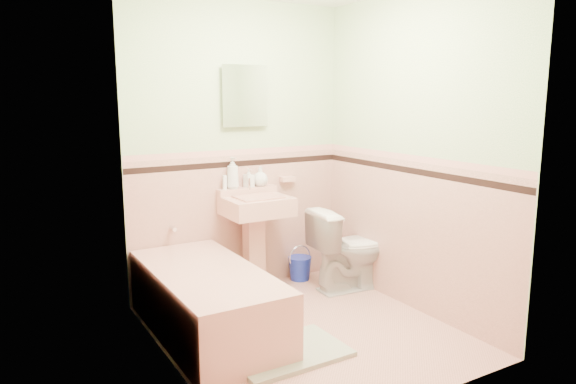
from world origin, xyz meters
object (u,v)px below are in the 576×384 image
medicine_cabinet (244,96)px  toilet (351,249)px  soap_bottle_left (233,173)px  sink (257,246)px  bucket (300,268)px  soap_bottle_mid (249,178)px  bathtub (207,304)px  shoe (258,346)px  soap_bottle_right (260,176)px

medicine_cabinet → toilet: bearing=-34.2°
soap_bottle_left → toilet: size_ratio=0.37×
sink → soap_bottle_left: size_ratio=3.16×
sink → bucket: sink is taller
soap_bottle_mid → sink: bearing=-95.7°
bathtub → shoe: bathtub is taller
bathtub → bucket: (1.18, 0.64, -0.12)m
sink → soap_bottle_mid: soap_bottle_mid is taller
shoe → medicine_cabinet: bearing=50.7°
sink → shoe: (-0.52, -1.02, -0.37)m
bathtub → soap_bottle_left: (0.54, 0.71, 0.82)m
soap_bottle_left → soap_bottle_mid: (0.15, 0.00, -0.05)m
soap_bottle_mid → shoe: bearing=-114.2°
soap_bottle_mid → bathtub: bearing=-134.5°
medicine_cabinet → soap_bottle_mid: size_ratio=2.95×
bathtub → sink: size_ratio=1.75×
bucket → soap_bottle_left: bearing=173.9°
soap_bottle_right → shoe: soap_bottle_right is taller
soap_bottle_mid → soap_bottle_left: bearing=180.0°
bucket → sink: bearing=-167.5°
medicine_cabinet → bucket: size_ratio=2.20×
sink → shoe: sink is taller
sink → soap_bottle_mid: (0.02, 0.18, 0.57)m
soap_bottle_left → soap_bottle_mid: size_ratio=1.66×
medicine_cabinet → shoe: 2.11m
soap_bottle_right → bucket: (0.37, -0.07, -0.89)m
medicine_cabinet → bucket: bearing=-11.0°
bucket → medicine_cabinet: bearing=169.0°
medicine_cabinet → soap_bottle_right: (0.13, -0.03, -0.70)m
soap_bottle_right → medicine_cabinet: bearing=167.1°
bucket → bathtub: bearing=-151.6°
bathtub → toilet: size_ratio=2.04×
soap_bottle_mid → bucket: 1.01m
soap_bottle_left → medicine_cabinet: bearing=12.5°
soap_bottle_mid → toilet: 1.10m
bathtub → soap_bottle_mid: soap_bottle_mid is taller
medicine_cabinet → bathtub: bearing=-132.6°
sink → bucket: (0.50, 0.11, -0.32)m
medicine_cabinet → soap_bottle_right: bearing=-12.9°
soap_bottle_right → bathtub: bearing=-138.8°
bathtub → shoe: size_ratio=9.39×
soap_bottle_right → soap_bottle_left: bearing=180.0°
shoe → sink: bearing=46.6°
medicine_cabinet → soap_bottle_right: medicine_cabinet is taller
soap_bottle_left → soap_bottle_right: 0.27m
soap_bottle_right → bucket: soap_bottle_right is taller
toilet → soap_bottle_mid: bearing=61.3°
sink → toilet: (0.77, -0.31, -0.06)m
sink → soap_bottle_right: bearing=54.0°
soap_bottle_left → soap_bottle_right: bearing=0.0°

